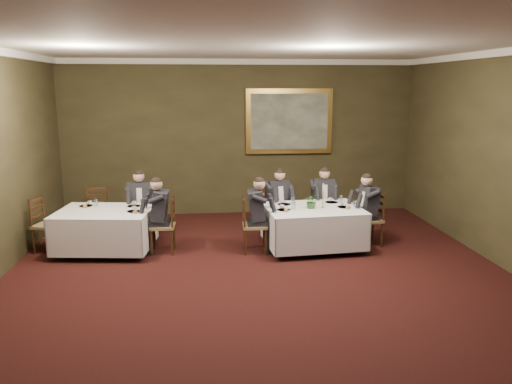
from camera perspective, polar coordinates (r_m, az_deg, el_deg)
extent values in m
plane|color=black|center=(7.06, 1.23, -12.42)|extent=(10.00, 10.00, 0.00)
cube|color=silver|center=(6.45, 1.37, 17.18)|extent=(8.00, 10.00, 0.10)
cube|color=#302A18|center=(11.46, -1.86, 6.18)|extent=(8.00, 0.10, 3.50)
cube|color=white|center=(11.36, -1.91, 14.66)|extent=(8.00, 0.10, 0.12)
cube|color=black|center=(9.08, 6.58, -2.01)|extent=(1.73, 1.35, 0.04)
cube|color=white|center=(9.07, 6.58, -1.85)|extent=(1.80, 1.42, 0.02)
cube|color=white|center=(9.15, 6.53, -3.86)|extent=(1.82, 1.44, 0.65)
cube|color=black|center=(9.22, -16.96, -2.23)|extent=(1.70, 1.36, 0.04)
cube|color=white|center=(9.22, -16.97, -2.08)|extent=(1.77, 1.42, 0.02)
cube|color=white|center=(9.30, -16.84, -4.05)|extent=(1.79, 1.45, 0.65)
cube|color=olive|center=(9.84, 2.49, -2.30)|extent=(0.54, 0.52, 0.05)
cube|color=black|center=(9.95, 2.06, -0.68)|extent=(0.37, 0.13, 0.54)
cube|color=black|center=(9.75, 2.51, -0.17)|extent=(0.49, 0.41, 0.55)
sphere|color=#DDA68A|center=(9.68, 2.53, 2.03)|extent=(0.26, 0.26, 0.21)
cube|color=olive|center=(10.08, 7.63, -2.05)|extent=(0.44, 0.42, 0.05)
cube|color=black|center=(10.20, 7.43, -0.46)|extent=(0.38, 0.03, 0.54)
cube|color=black|center=(9.99, 7.69, 0.04)|extent=(0.42, 0.31, 0.55)
sphere|color=#DDA68A|center=(9.92, 7.75, 2.18)|extent=(0.21, 0.21, 0.21)
cube|color=olive|center=(8.89, -0.14, -3.85)|extent=(0.43, 0.45, 0.05)
cube|color=black|center=(8.82, -1.37, -2.35)|extent=(0.04, 0.38, 0.54)
cube|color=black|center=(8.80, -0.14, -1.51)|extent=(0.32, 0.43, 0.55)
sphere|color=#DDA68A|center=(8.72, -0.14, 0.92)|extent=(0.22, 0.22, 0.21)
cube|color=olive|center=(9.50, 12.78, -3.12)|extent=(0.48, 0.49, 0.05)
cube|color=black|center=(9.53, 13.88, -1.61)|extent=(0.08, 0.38, 0.54)
cube|color=black|center=(9.41, 12.89, -0.91)|extent=(0.36, 0.46, 0.55)
sphere|color=#DDA68A|center=(9.34, 13.00, 1.36)|extent=(0.24, 0.24, 0.21)
cube|color=olive|center=(10.19, -17.81, -2.38)|extent=(0.46, 0.44, 0.05)
cube|color=black|center=(10.31, -17.73, -0.80)|extent=(0.38, 0.05, 0.54)
cube|color=olive|center=(9.94, -12.99, -2.46)|extent=(0.44, 0.42, 0.05)
cube|color=black|center=(10.06, -12.94, -0.84)|extent=(0.38, 0.03, 0.54)
cube|color=black|center=(9.85, -13.10, -0.35)|extent=(0.42, 0.31, 0.55)
sphere|color=#DDA68A|center=(9.78, -13.20, 1.83)|extent=(0.21, 0.21, 0.21)
cube|color=olive|center=(9.02, -10.62, -3.83)|extent=(0.44, 0.46, 0.05)
cube|color=black|center=(8.94, -9.47, -2.32)|extent=(0.05, 0.38, 0.54)
cube|color=black|center=(8.93, -10.72, -1.52)|extent=(0.33, 0.43, 0.55)
sphere|color=#DDA68A|center=(8.85, -10.81, 0.88)|extent=(0.22, 0.22, 0.21)
cube|color=olive|center=(9.65, -22.70, -3.54)|extent=(0.53, 0.54, 0.05)
cube|color=black|center=(9.70, -23.75, -2.06)|extent=(0.14, 0.37, 0.54)
imported|color=#2D5926|center=(8.99, 6.41, -0.96)|extent=(0.29, 0.26, 0.29)
cylinder|color=#BD8B39|center=(9.09, 7.64, -1.72)|extent=(0.07, 0.07, 0.02)
cylinder|color=#BD8B39|center=(9.05, 7.66, -0.72)|extent=(0.02, 0.02, 0.31)
cylinder|color=white|center=(9.01, 7.70, 0.66)|extent=(0.02, 0.02, 0.13)
cylinder|color=white|center=(9.28, 3.21, -1.36)|extent=(0.25, 0.25, 0.01)
cylinder|color=white|center=(9.42, 3.07, -1.01)|extent=(0.08, 0.08, 0.05)
cylinder|color=white|center=(9.30, 4.25, -0.95)|extent=(0.06, 0.06, 0.14)
cylinder|color=white|center=(9.67, -18.84, -1.45)|extent=(0.25, 0.25, 0.01)
cylinder|color=white|center=(9.81, -18.66, -1.12)|extent=(0.08, 0.08, 0.05)
cylinder|color=white|center=(9.62, -17.88, -1.07)|extent=(0.06, 0.06, 0.14)
cube|color=#C39447|center=(11.50, 3.81, 8.05)|extent=(1.98, 0.08, 1.47)
cube|color=#3E432D|center=(11.46, 3.85, 8.04)|extent=(1.76, 0.01, 1.25)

